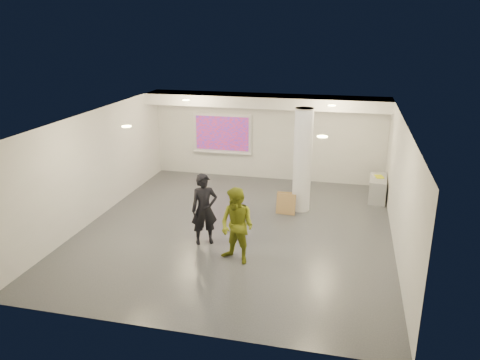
% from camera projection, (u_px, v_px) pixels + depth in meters
% --- Properties ---
extents(floor, '(8.00, 9.00, 0.01)m').
position_uv_depth(floor, '(237.00, 229.00, 12.45)').
color(floor, '#36393E').
rests_on(floor, ground).
extents(ceiling, '(8.00, 9.00, 0.01)m').
position_uv_depth(ceiling, '(236.00, 118.00, 11.50)').
color(ceiling, white).
rests_on(ceiling, floor).
extents(wall_back, '(8.00, 0.01, 3.00)m').
position_uv_depth(wall_back, '(267.00, 137.00, 16.13)').
color(wall_back, silver).
rests_on(wall_back, floor).
extents(wall_front, '(8.00, 0.01, 3.00)m').
position_uv_depth(wall_front, '(173.00, 256.00, 7.82)').
color(wall_front, silver).
rests_on(wall_front, floor).
extents(wall_left, '(0.01, 9.00, 3.00)m').
position_uv_depth(wall_left, '(95.00, 165.00, 12.85)').
color(wall_left, silver).
rests_on(wall_left, floor).
extents(wall_right, '(0.01, 9.00, 3.00)m').
position_uv_depth(wall_right, '(400.00, 187.00, 11.10)').
color(wall_right, silver).
rests_on(wall_right, floor).
extents(soffit_band, '(8.00, 1.10, 0.36)m').
position_uv_depth(soffit_band, '(265.00, 101.00, 15.21)').
color(soffit_band, white).
rests_on(soffit_band, ceiling).
extents(downlight_nw, '(0.22, 0.22, 0.02)m').
position_uv_depth(downlight_nw, '(186.00, 100.00, 14.30)').
color(downlight_nw, '#FFF795').
rests_on(downlight_nw, ceiling).
extents(downlight_ne, '(0.22, 0.22, 0.02)m').
position_uv_depth(downlight_ne, '(332.00, 106.00, 13.34)').
color(downlight_ne, '#FFF795').
rests_on(downlight_ne, ceiling).
extents(downlight_sw, '(0.22, 0.22, 0.02)m').
position_uv_depth(downlight_sw, '(127.00, 126.00, 10.61)').
color(downlight_sw, '#FFF795').
rests_on(downlight_sw, ceiling).
extents(downlight_se, '(0.22, 0.22, 0.02)m').
position_uv_depth(downlight_se, '(322.00, 137.00, 9.64)').
color(downlight_se, '#FFF795').
rests_on(downlight_se, ceiling).
extents(column, '(0.52, 0.52, 3.00)m').
position_uv_depth(column, '(303.00, 160.00, 13.31)').
color(column, white).
rests_on(column, floor).
extents(projection_screen, '(2.10, 0.13, 1.42)m').
position_uv_depth(projection_screen, '(222.00, 134.00, 16.43)').
color(projection_screen, silver).
rests_on(projection_screen, wall_back).
extents(credenza, '(0.57, 1.23, 0.70)m').
position_uv_depth(credenza, '(377.00, 188.00, 14.48)').
color(credenza, gray).
rests_on(credenza, floor).
extents(papers_stack, '(0.33, 0.39, 0.02)m').
position_uv_depth(papers_stack, '(377.00, 176.00, 14.51)').
color(papers_stack, silver).
rests_on(papers_stack, credenza).
extents(postit_pad, '(0.31, 0.37, 0.03)m').
position_uv_depth(postit_pad, '(379.00, 177.00, 14.42)').
color(postit_pad, '#D9E00E').
rests_on(postit_pad, credenza).
extents(cardboard_back, '(0.50, 0.16, 0.53)m').
position_uv_depth(cardboard_back, '(285.00, 201.00, 13.71)').
color(cardboard_back, '#9B7645').
rests_on(cardboard_back, floor).
extents(cardboard_front, '(0.56, 0.19, 0.61)m').
position_uv_depth(cardboard_front, '(286.00, 204.00, 13.35)').
color(cardboard_front, '#9B7645').
rests_on(cardboard_front, floor).
extents(woman, '(0.78, 0.68, 1.79)m').
position_uv_depth(woman, '(204.00, 209.00, 11.40)').
color(woman, black).
rests_on(woman, floor).
extents(man, '(1.05, 0.95, 1.77)m').
position_uv_depth(man, '(237.00, 226.00, 10.49)').
color(man, olive).
rests_on(man, floor).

